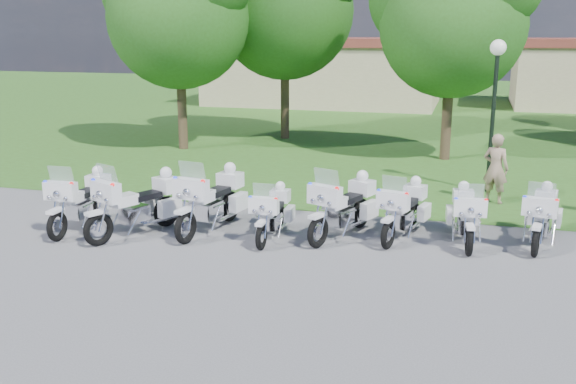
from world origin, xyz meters
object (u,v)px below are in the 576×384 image
(motorcycle_3, at_px, (273,212))
(motorcycle_7, at_px, (542,215))
(motorcycle_6, at_px, (465,215))
(motorcycle_1, at_px, (139,203))
(bystander_a, at_px, (496,169))
(motorcycle_5, at_px, (404,209))
(motorcycle_0, at_px, (82,200))
(motorcycle_4, at_px, (344,205))
(lamp_post, at_px, (496,79))
(motorcycle_2, at_px, (212,199))

(motorcycle_3, height_order, motorcycle_7, motorcycle_7)
(motorcycle_3, xyz_separation_m, motorcycle_6, (4.16, 0.87, 0.03))
(motorcycle_1, height_order, bystander_a, bystander_a)
(motorcycle_1, relative_size, motorcycle_5, 1.08)
(motorcycle_1, relative_size, motorcycle_3, 1.17)
(motorcycle_6, xyz_separation_m, motorcycle_7, (1.60, 0.32, 0.02))
(motorcycle_3, relative_size, motorcycle_6, 0.95)
(motorcycle_0, xyz_separation_m, motorcycle_5, (7.36, 1.38, -0.04))
(motorcycle_1, relative_size, motorcycle_7, 1.08)
(motorcycle_4, distance_m, lamp_post, 6.57)
(motorcycle_5, xyz_separation_m, bystander_a, (2.03, 3.65, 0.29))
(motorcycle_5, bearing_deg, motorcycle_1, 27.70)
(motorcycle_7, bearing_deg, motorcycle_1, 22.10)
(motorcycle_7, distance_m, bystander_a, 3.45)
(motorcycle_5, distance_m, bystander_a, 4.19)
(motorcycle_2, bearing_deg, motorcycle_3, -176.37)
(motorcycle_4, distance_m, bystander_a, 5.17)
(motorcycle_1, relative_size, bystander_a, 1.30)
(motorcycle_7, xyz_separation_m, bystander_a, (-0.89, 3.32, 0.30))
(motorcycle_0, xyz_separation_m, motorcycle_7, (10.28, 1.71, -0.05))
(bystander_a, bearing_deg, motorcycle_7, 126.50)
(motorcycle_2, bearing_deg, motorcycle_4, -162.55)
(motorcycle_0, bearing_deg, motorcycle_3, -174.47)
(motorcycle_4, bearing_deg, bystander_a, -109.69)
(motorcycle_5, bearing_deg, bystander_a, -105.29)
(motorcycle_4, height_order, motorcycle_6, motorcycle_4)
(motorcycle_4, height_order, motorcycle_7, motorcycle_4)
(motorcycle_6, bearing_deg, bystander_a, -107.44)
(motorcycle_0, distance_m, motorcycle_6, 8.80)
(motorcycle_1, xyz_separation_m, motorcycle_3, (3.00, 0.58, -0.15))
(motorcycle_0, bearing_deg, motorcycle_2, -168.33)
(motorcycle_3, bearing_deg, motorcycle_0, 5.45)
(motorcycle_4, bearing_deg, motorcycle_1, 35.13)
(motorcycle_2, xyz_separation_m, bystander_a, (6.38, 4.35, 0.20))
(motorcycle_1, distance_m, motorcycle_6, 7.31)
(motorcycle_7, bearing_deg, motorcycle_2, 18.73)
(motorcycle_3, distance_m, motorcycle_4, 1.62)
(motorcycle_5, bearing_deg, motorcycle_3, 30.68)
(bystander_a, bearing_deg, motorcycle_5, 82.30)
(motorcycle_4, distance_m, motorcycle_6, 2.66)
(motorcycle_0, relative_size, motorcycle_2, 0.93)
(motorcycle_3, bearing_deg, motorcycle_2, -7.09)
(motorcycle_0, distance_m, motorcycle_7, 10.43)
(motorcycle_3, relative_size, motorcycle_5, 0.92)
(motorcycle_3, height_order, motorcycle_5, motorcycle_5)
(motorcycle_4, bearing_deg, motorcycle_3, 41.57)
(motorcycle_3, relative_size, bystander_a, 1.11)
(motorcycle_7, bearing_deg, motorcycle_3, 22.34)
(lamp_post, bearing_deg, motorcycle_5, -111.33)
(motorcycle_0, relative_size, motorcycle_4, 1.02)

